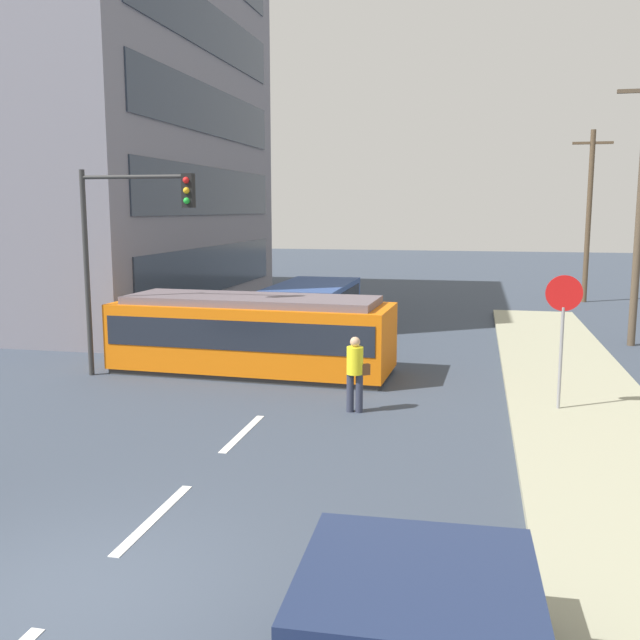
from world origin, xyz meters
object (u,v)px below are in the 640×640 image
at_px(stop_sign, 563,314).
at_px(utility_pole_far, 589,213).
at_px(streetcar_tram, 252,333).
at_px(traffic_light_mast, 127,233).
at_px(city_bus, 313,305).
at_px(pedestrian_crossing, 355,370).
at_px(utility_pole_mid, 640,206).

height_order(stop_sign, utility_pole_far, utility_pole_far).
height_order(streetcar_tram, traffic_light_mast, traffic_light_mast).
bearing_deg(utility_pole_far, city_bus, -133.92).
relative_size(pedestrian_crossing, traffic_light_mast, 0.31).
height_order(pedestrian_crossing, traffic_light_mast, traffic_light_mast).
distance_m(pedestrian_crossing, stop_sign, 4.56).
bearing_deg(traffic_light_mast, city_bus, 67.68).
relative_size(city_bus, utility_pole_far, 0.68).
relative_size(city_bus, traffic_light_mast, 1.00).
bearing_deg(stop_sign, streetcar_tram, 162.28).
distance_m(streetcar_tram, utility_pole_far, 20.92).
distance_m(traffic_light_mast, utility_pole_far, 23.36).
distance_m(stop_sign, utility_pole_mid, 9.59).
bearing_deg(city_bus, traffic_light_mast, -112.32).
relative_size(city_bus, pedestrian_crossing, 3.24).
bearing_deg(pedestrian_crossing, utility_pole_far, 69.89).
bearing_deg(utility_pole_mid, streetcar_tram, -149.93).
distance_m(streetcar_tram, traffic_light_mast, 4.16).
xyz_separation_m(stop_sign, utility_pole_far, (3.28, 20.00, 1.99)).
xyz_separation_m(streetcar_tram, pedestrian_crossing, (3.36, -3.20, -0.13)).
bearing_deg(city_bus, utility_pole_far, 46.08).
height_order(streetcar_tram, pedestrian_crossing, streetcar_tram).
distance_m(pedestrian_crossing, utility_pole_mid, 12.61).
height_order(city_bus, utility_pole_far, utility_pole_far).
bearing_deg(traffic_light_mast, pedestrian_crossing, -17.32).
distance_m(city_bus, utility_pole_mid, 11.20).
bearing_deg(utility_pole_mid, city_bus, 179.44).
bearing_deg(utility_pole_far, traffic_light_mast, -126.44).
bearing_deg(stop_sign, utility_pole_far, 80.70).
xyz_separation_m(utility_pole_mid, utility_pole_far, (0.09, 11.26, -0.30)).
xyz_separation_m(traffic_light_mast, utility_pole_far, (13.88, 18.79, 0.41)).
bearing_deg(utility_pole_mid, utility_pole_far, 89.54).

